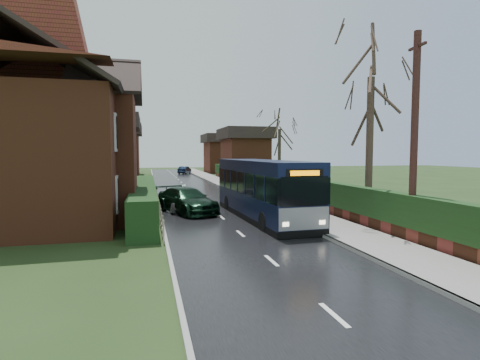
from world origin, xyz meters
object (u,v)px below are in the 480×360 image
object	(u,v)px
car_silver	(187,200)
bus_stop_sign	(322,189)
telegraph_pole	(414,138)
brick_house	(48,133)
car_green	(187,200)
bus	(262,190)

from	to	relation	value
car_silver	bus_stop_sign	bearing A→B (deg)	-46.07
bus_stop_sign	telegraph_pole	world-z (taller)	telegraph_pole
brick_house	telegraph_pole	distance (m)	17.52
car_green	car_silver	bearing A→B (deg)	62.26
car_green	bus_stop_sign	size ratio (longest dim) A/B	1.71
bus	brick_house	bearing A→B (deg)	160.18
brick_house	bus	size ratio (longest dim) A/B	1.48
brick_house	bus_stop_sign	bearing A→B (deg)	-32.62
telegraph_pole	brick_house	bearing A→B (deg)	152.09
telegraph_pole	car_green	bearing A→B (deg)	135.44
bus_stop_sign	brick_house	bearing A→B (deg)	139.86
bus	bus_stop_sign	bearing A→B (deg)	-76.53
car_silver	telegraph_pole	bearing A→B (deg)	-40.86
car_silver	car_green	distance (m)	0.90
brick_house	bus_stop_sign	world-z (taller)	brick_house
bus	telegraph_pole	world-z (taller)	telegraph_pole
bus	car_silver	size ratio (longest dim) A/B	2.67
bus	bus_stop_sign	world-z (taller)	bus
bus_stop_sign	telegraph_pole	distance (m)	3.93
brick_house	car_green	size ratio (longest dim) A/B	3.00
car_silver	bus_stop_sign	xyz separation A→B (m)	(4.70, -7.75, 1.24)
brick_house	car_green	world-z (taller)	brick_house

